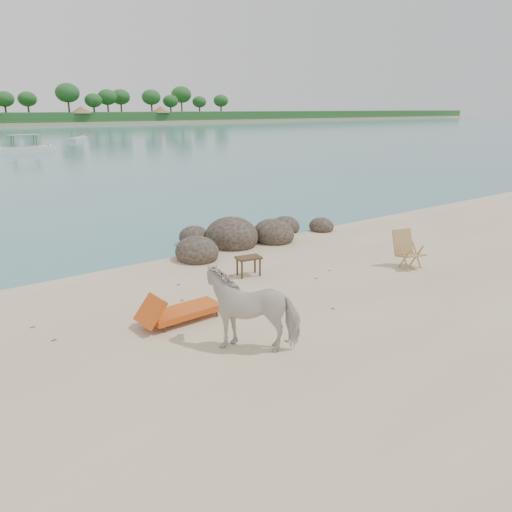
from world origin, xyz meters
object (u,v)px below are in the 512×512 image
(side_table, at_px, (249,267))
(cow, at_px, (252,308))
(deck_chair, at_px, (411,251))
(boulders, at_px, (242,237))
(lounge_chair, at_px, (184,309))

(side_table, bearing_deg, cow, -113.42)
(cow, xyz_separation_m, deck_chair, (6.23, 1.10, -0.23))
(boulders, relative_size, cow, 3.65)
(cow, distance_m, deck_chair, 6.33)
(boulders, relative_size, lounge_chair, 3.36)
(cow, distance_m, lounge_chair, 1.84)
(lounge_chair, bearing_deg, boulders, 41.68)
(side_table, height_order, deck_chair, deck_chair)
(cow, height_order, side_table, cow)
(lounge_chair, distance_m, deck_chair, 6.75)
(side_table, bearing_deg, deck_chair, -16.52)
(side_table, bearing_deg, lounge_chair, -139.57)
(boulders, distance_m, deck_chair, 5.37)
(side_table, relative_size, lounge_chair, 0.33)
(cow, relative_size, lounge_chair, 0.92)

